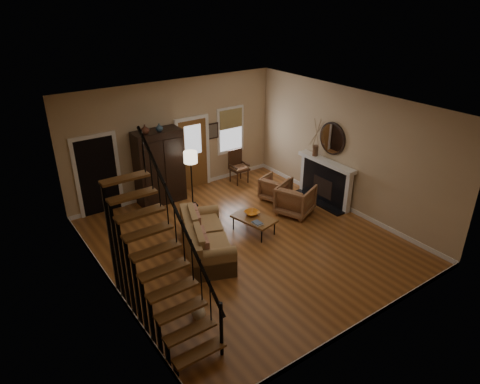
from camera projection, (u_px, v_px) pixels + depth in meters
room at (192, 165)px, 10.74m from camera, size 7.00×7.33×3.30m
staircase at (158, 246)px, 7.22m from camera, size 0.94×2.80×3.20m
fireplace at (326, 177)px, 11.97m from camera, size 0.33×1.95×2.30m
armoire at (159, 167)px, 11.81m from camera, size 1.30×0.60×2.10m
vase_a at (145, 129)px, 11.05m from camera, size 0.24×0.24×0.25m
vase_b at (159, 127)px, 11.26m from camera, size 0.20×0.20×0.21m
sofa at (206, 238)px, 9.71m from camera, size 1.63×2.34×0.80m
coffee_table at (254, 225)px, 10.64m from camera, size 0.85×1.18×0.41m
bowl at (252, 213)px, 10.67m from camera, size 0.36×0.36×0.09m
books at (257, 223)px, 10.26m from camera, size 0.20×0.27×0.05m
armchair_left at (295, 199)px, 11.44m from camera, size 1.17×1.16×0.82m
armchair_right at (276, 188)px, 12.24m from camera, size 0.95×0.94×0.69m
floor_lamp at (192, 179)px, 11.66m from camera, size 0.41×0.41×1.61m
side_chair at (239, 167)px, 13.22m from camera, size 0.54×0.54×1.02m
dog at (198, 313)px, 7.84m from camera, size 0.37×0.50×0.32m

